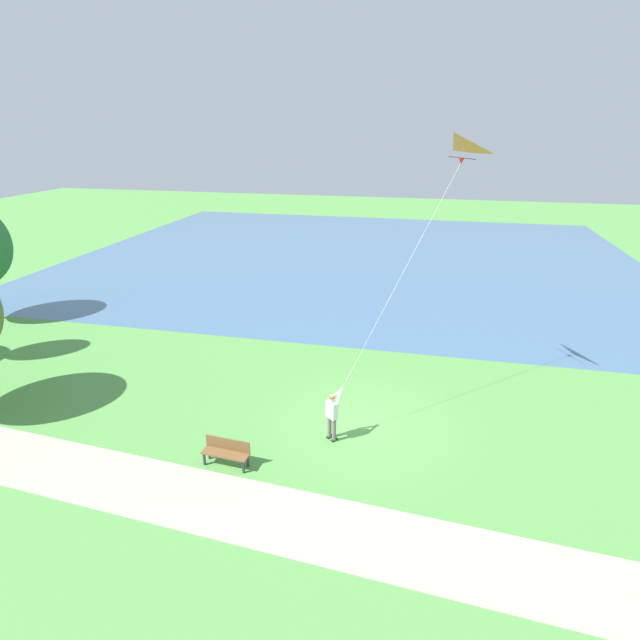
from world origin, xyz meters
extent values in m
plane|color=#569947|center=(0.00, 0.00, 0.00)|extent=(120.00, 120.00, 0.00)
cube|color=#476B8E|center=(24.22, 4.00, 0.00)|extent=(36.00, 44.00, 0.01)
cube|color=#ADA393|center=(-5.07, 2.00, 0.01)|extent=(4.85, 32.09, 0.02)
cube|color=#232328|center=(-1.15, 1.00, 0.03)|extent=(0.26, 0.23, 0.06)
cylinder|color=slate|center=(-1.16, 1.01, 0.45)|extent=(0.14, 0.14, 0.82)
cube|color=#232328|center=(-1.29, 0.81, 0.03)|extent=(0.26, 0.23, 0.06)
cylinder|color=slate|center=(-1.31, 0.82, 0.45)|extent=(0.14, 0.14, 0.82)
cube|color=white|center=(-1.23, 0.91, 1.16)|extent=(0.42, 0.45, 0.60)
sphere|color=#DBB28E|center=(-1.23, 0.91, 1.62)|extent=(0.22, 0.22, 0.22)
ellipsoid|color=olive|center=(-1.25, 0.92, 1.66)|extent=(0.31, 0.31, 0.13)
cylinder|color=white|center=(-1.01, 0.85, 1.61)|extent=(0.30, 0.55, 0.43)
cylinder|color=white|center=(-1.11, 0.71, 1.61)|extent=(0.56, 0.17, 0.43)
sphere|color=#DBB28E|center=(-0.93, 0.68, 1.74)|extent=(0.10, 0.10, 0.10)
pyramid|color=orange|center=(3.18, -2.31, 9.23)|extent=(2.04, 1.62, 0.69)
cone|color=red|center=(3.37, -2.66, 8.80)|extent=(0.27, 0.27, 0.22)
cylinder|color=black|center=(3.37, -2.66, 8.91)|extent=(1.58, 0.86, 0.02)
cylinder|color=silver|center=(1.22, -0.99, 5.25)|extent=(4.32, 3.35, 7.02)
cube|color=brown|center=(-3.32, 3.87, 0.45)|extent=(0.55, 1.53, 0.05)
cube|color=brown|center=(-3.14, 3.86, 0.68)|extent=(0.15, 1.50, 0.40)
cube|color=#2D2D33|center=(-3.54, 3.22, 0.23)|extent=(0.06, 0.06, 0.45)
cube|color=#2D2D33|center=(-3.22, 3.19, 0.23)|extent=(0.06, 0.06, 0.45)
cube|color=#2D2D33|center=(-3.43, 4.55, 0.23)|extent=(0.06, 0.06, 0.45)
cube|color=#2D2D33|center=(-3.11, 4.53, 0.23)|extent=(0.06, 0.06, 0.45)
camera|label=1|loc=(-15.10, -1.76, 9.95)|focal=27.67mm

